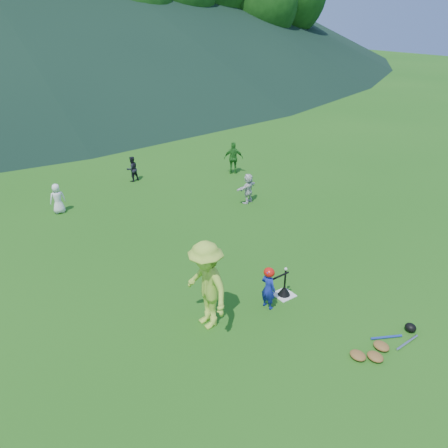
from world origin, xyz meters
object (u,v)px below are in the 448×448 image
adult_coach (206,286)px  batter_child (268,288)px  batting_tee (284,291)px  fielder_c (234,158)px  fielder_b (132,169)px  fielder_a (58,199)px  fielder_d (248,188)px  home_plate (284,295)px  equipment_pile (382,346)px

adult_coach → batter_child: bearing=79.4°
batting_tee → fielder_c: bearing=61.7°
batting_tee → fielder_b: bearing=87.9°
adult_coach → fielder_a: adult_coach is taller
fielder_c → fielder_d: size_ratio=1.24×
home_plate → adult_coach: 2.33m
adult_coach → fielder_b: 9.44m
home_plate → adult_coach: (-2.10, 0.17, 1.00)m
home_plate → fielder_b: bearing=87.9°
home_plate → fielder_c: bearing=61.7°
adult_coach → fielder_b: (2.43, 9.10, -0.50)m
adult_coach → fielder_c: bearing=140.8°
batting_tee → equipment_pile: 2.54m
home_plate → adult_coach: adult_coach is taller
fielder_d → batting_tee: fielder_d is taller
equipment_pile → adult_coach: bearing=132.5°
home_plate → equipment_pile: equipment_pile is taller
home_plate → fielder_c: size_ratio=0.34×
fielder_a → fielder_b: bearing=-150.3°
adult_coach → batting_tee: adult_coach is taller
fielder_a → fielder_d: size_ratio=0.95×
batting_tee → fielder_a: bearing=110.6°
fielder_b → equipment_pile: 11.80m
home_plate → batting_tee: bearing=0.0°
fielder_a → adult_coach: bearing=103.7°
adult_coach → fielder_d: adult_coach is taller
equipment_pile → fielder_c: bearing=69.7°
fielder_d → equipment_pile: (-2.38, -7.44, -0.47)m
batter_child → fielder_b: batter_child is taller
batting_tee → batter_child: bearing=-169.0°
fielder_c → equipment_pile: fielder_c is taller
adult_coach → equipment_pile: bearing=43.0°
home_plate → fielder_d: size_ratio=0.42×
fielder_d → batting_tee: 5.65m
adult_coach → fielder_a: bearing=-173.0°
fielder_c → fielder_b: bearing=12.5°
batting_tee → equipment_pile: bearing=-81.8°
batter_child → equipment_pile: 2.63m
home_plate → fielder_d: 5.66m
fielder_c → equipment_pile: 10.89m
fielder_c → batter_child: bearing=93.8°
batter_child → equipment_pile: batter_child is taller
fielder_a → batting_tee: size_ratio=1.51×
home_plate → equipment_pile: 2.54m
home_plate → batter_child: 0.81m
batting_tee → equipment_pile: batting_tee is taller
home_plate → fielder_d: (2.75, 4.93, 0.53)m
fielder_a → fielder_d: bearing=159.7°
batter_child → fielder_a: bearing=5.0°
fielder_d → adult_coach: bearing=28.9°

